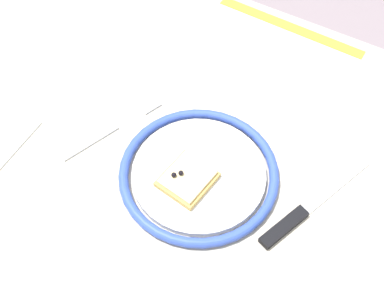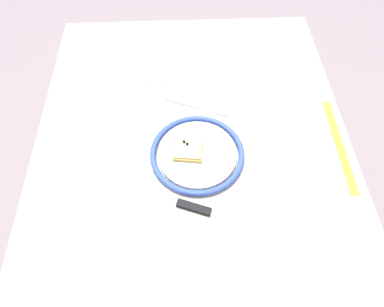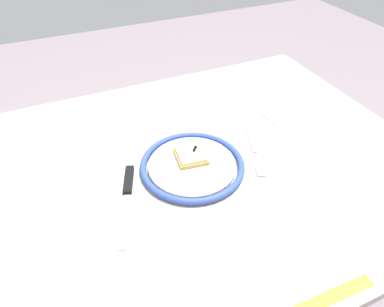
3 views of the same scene
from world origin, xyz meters
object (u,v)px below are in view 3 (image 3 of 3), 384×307
at_px(pizza_slice_near, 191,155).
at_px(napkin, 287,113).
at_px(plate, 192,165).
at_px(fork, 254,151).
at_px(dining_table, 197,185).
at_px(knife, 128,190).

bearing_deg(pizza_slice_near, napkin, -166.96).
bearing_deg(plate, fork, 177.49).
bearing_deg(dining_table, napkin, -164.33).
bearing_deg(knife, pizza_slice_near, -167.73).
distance_m(knife, napkin, 0.55).
height_order(plate, pizza_slice_near, pizza_slice_near).
bearing_deg(knife, napkin, -167.21).
xyz_separation_m(pizza_slice_near, knife, (0.18, 0.04, -0.02)).
height_order(plate, fork, plate).
relative_size(plate, fork, 1.36).
distance_m(plate, pizza_slice_near, 0.03).
distance_m(dining_table, pizza_slice_near, 0.10).
xyz_separation_m(pizza_slice_near, napkin, (-0.36, -0.08, -0.02)).
bearing_deg(pizza_slice_near, plate, 73.62).
height_order(pizza_slice_near, knife, pizza_slice_near).
relative_size(plate, napkin, 1.84).
distance_m(pizza_slice_near, napkin, 0.37).
bearing_deg(fork, pizza_slice_near, -10.82).
distance_m(fork, napkin, 0.22).
bearing_deg(pizza_slice_near, knife, 12.27).
height_order(dining_table, plate, plate).
xyz_separation_m(dining_table, knife, (0.19, 0.02, 0.09)).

